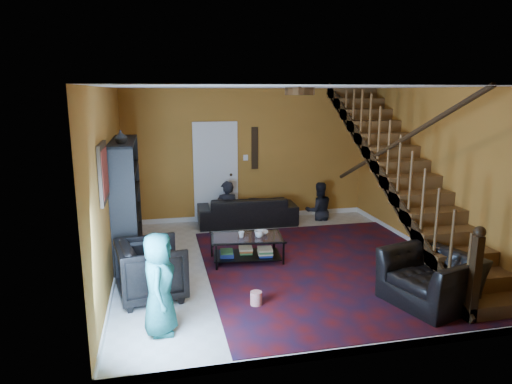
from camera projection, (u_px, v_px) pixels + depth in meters
floor at (281, 263)px, 7.45m from camera, size 5.50×5.50×0.00m
room at (193, 240)px, 8.43m from camera, size 5.50×5.50×5.50m
staircase at (405, 174)px, 7.59m from camera, size 0.95×5.02×3.18m
bookshelf at (127, 204)px, 7.31m from camera, size 0.35×1.80×2.00m
door at (216, 174)px, 9.68m from camera, size 0.82×0.05×2.05m
framed_picture at (103, 173)px, 5.67m from camera, size 0.04×0.74×0.74m
wall_hanging at (255, 148)px, 9.75m from camera, size 0.14×0.03×0.90m
ceiling_fixture at (300, 91)px, 6.09m from camera, size 0.40×0.40×0.10m
rug at (330, 268)px, 7.21m from camera, size 3.85×4.39×0.02m
sofa at (247, 210)px, 9.55m from camera, size 2.07×0.87×0.60m
armchair_left at (151, 270)px, 6.11m from camera, size 1.00×0.98×0.79m
armchair_right at (430, 279)px, 5.94m from camera, size 1.22×1.31×0.70m
person_adult_a at (227, 213)px, 9.52m from camera, size 0.53×0.38×1.38m
person_adult_b at (319, 211)px, 9.96m from camera, size 0.63×0.49×1.27m
person_child at (159, 284)px, 5.18m from camera, size 0.45×0.63×1.21m
coffee_table at (247, 247)px, 7.45m from camera, size 1.21×0.80×0.43m
cup_a at (259, 234)px, 7.34m from camera, size 0.16×0.16×0.10m
cup_b at (241, 234)px, 7.35m from camera, size 0.12×0.12×0.09m
bowl at (261, 233)px, 7.50m from camera, size 0.25×0.25×0.06m
vase at (121, 137)px, 6.58m from camera, size 0.18×0.18×0.19m
popcorn_bucket at (256, 298)px, 5.93m from camera, size 0.20×0.20×0.18m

